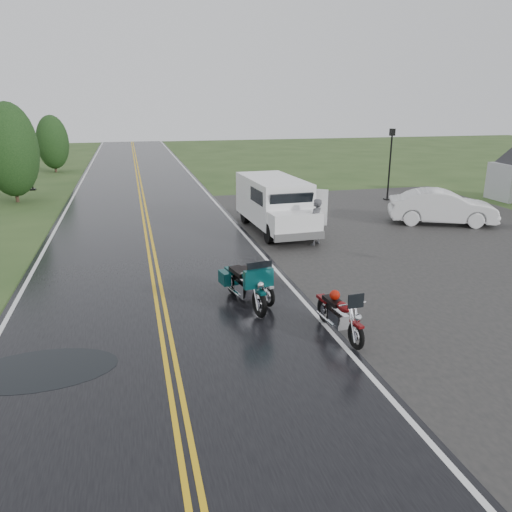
{
  "coord_description": "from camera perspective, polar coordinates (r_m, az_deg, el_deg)",
  "views": [
    {
      "loc": [
        -0.53,
        -11.26,
        5.24
      ],
      "look_at": [
        2.8,
        2.0,
        1.0
      ],
      "focal_mm": 35.0,
      "sensor_mm": 36.0,
      "label": 1
    }
  ],
  "objects": [
    {
      "name": "ground",
      "position": [
        12.43,
        -10.43,
        -8.01
      ],
      "size": [
        120.0,
        120.0,
        0.0
      ],
      "primitive_type": "plane",
      "color": "#2D471E",
      "rests_on": "ground"
    },
    {
      "name": "road",
      "position": [
        21.9,
        -12.32,
        3.04
      ],
      "size": [
        8.0,
        100.0,
        0.04
      ],
      "primitive_type": "cube",
      "color": "black",
      "rests_on": "ground"
    },
    {
      "name": "parking_pad",
      "position": [
        20.61,
        20.52,
        1.43
      ],
      "size": [
        14.0,
        24.0,
        0.03
      ],
      "primitive_type": "cube",
      "color": "black",
      "rests_on": "ground"
    },
    {
      "name": "motorcycle_red",
      "position": [
        11.09,
        11.44,
        -7.79
      ],
      "size": [
        0.93,
        2.14,
        1.23
      ],
      "primitive_type": null,
      "rotation": [
        0.0,
        0.0,
        0.09
      ],
      "color": "#5E0A0C",
      "rests_on": "ground"
    },
    {
      "name": "motorcycle_teal",
      "position": [
        12.38,
        0.39,
        -4.22
      ],
      "size": [
        1.31,
        2.54,
        1.43
      ],
      "primitive_type": null,
      "rotation": [
        0.0,
        0.0,
        0.19
      ],
      "color": "#053637",
      "rests_on": "ground"
    },
    {
      "name": "motorcycle_silver",
      "position": [
        13.07,
        1.34,
        -3.55
      ],
      "size": [
        1.35,
        2.18,
        1.21
      ],
      "primitive_type": null,
      "rotation": [
        0.0,
        0.0,
        0.32
      ],
      "color": "#999AA0",
      "rests_on": "ground"
    },
    {
      "name": "van_white",
      "position": [
        18.94,
        1.58,
        4.66
      ],
      "size": [
        2.39,
        5.79,
        2.24
      ],
      "primitive_type": null,
      "rotation": [
        0.0,
        0.0,
        0.05
      ],
      "color": "white",
      "rests_on": "ground"
    },
    {
      "name": "person_at_van",
      "position": [
        18.93,
        6.83,
        3.8
      ],
      "size": [
        0.76,
        0.74,
        1.76
      ],
      "primitive_type": "imported",
      "rotation": [
        0.0,
        0.0,
        3.85
      ],
      "color": "#444549",
      "rests_on": "ground"
    },
    {
      "name": "sedan_white",
      "position": [
        23.64,
        20.5,
        5.2
      ],
      "size": [
        4.8,
        3.28,
        1.5
      ],
      "primitive_type": "imported",
      "rotation": [
        0.0,
        0.0,
        1.16
      ],
      "color": "silver",
      "rests_on": "ground"
    },
    {
      "name": "lamp_post_far_left",
      "position": [
        33.74,
        -24.55,
        10.31
      ],
      "size": [
        0.35,
        0.35,
        4.11
      ],
      "primitive_type": null,
      "color": "black",
      "rests_on": "ground"
    },
    {
      "name": "lamp_post_far_right",
      "position": [
        28.48,
        15.04,
        10.04
      ],
      "size": [
        0.34,
        0.34,
        3.91
      ],
      "primitive_type": null,
      "color": "black",
      "rests_on": "ground"
    },
    {
      "name": "tree_left_mid",
      "position": [
        29.96,
        -26.13,
        9.8
      ],
      "size": [
        2.89,
        2.89,
        4.51
      ],
      "primitive_type": null,
      "color": "#1E3D19",
      "rests_on": "ground"
    },
    {
      "name": "tree_left_far",
      "position": [
        42.0,
        -22.16,
        11.36
      ],
      "size": [
        2.39,
        2.39,
        3.67
      ],
      "primitive_type": null,
      "color": "#1E3D19",
      "rests_on": "ground"
    }
  ]
}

